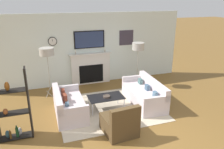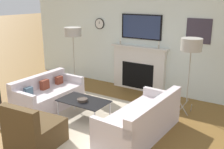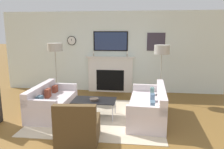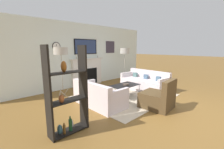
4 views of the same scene
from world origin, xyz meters
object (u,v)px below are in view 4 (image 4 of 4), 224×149
at_px(couch_left, 98,96).
at_px(floor_lamp_right, 125,51).
at_px(armchair, 158,98).
at_px(floor_lamp_left, 61,52).
at_px(coffee_table, 125,86).
at_px(decorative_bowl, 126,84).
at_px(shelf_unit, 67,95).
at_px(couch_right, 145,83).

height_order(couch_left, floor_lamp_right, floor_lamp_right).
bearing_deg(armchair, floor_lamp_left, 117.87).
bearing_deg(coffee_table, armchair, -91.96).
distance_m(couch_left, floor_lamp_left, 1.95).
bearing_deg(couch_left, decorative_bowl, -5.40).
bearing_deg(floor_lamp_right, shelf_unit, -152.96).
xyz_separation_m(couch_right, shelf_unit, (-3.77, -0.70, 0.50)).
relative_size(coffee_table, floor_lamp_left, 0.61).
distance_m(couch_right, armchair, 1.90).
distance_m(coffee_table, floor_lamp_right, 2.52).
bearing_deg(armchair, floor_lamp_right, 57.71).
bearing_deg(floor_lamp_left, shelf_unit, -114.25).
xyz_separation_m(couch_left, floor_lamp_left, (-0.40, 1.42, 1.28)).
bearing_deg(floor_lamp_right, couch_right, -105.56).
xyz_separation_m(coffee_table, decorative_bowl, (0.01, -0.04, 0.06)).
xyz_separation_m(coffee_table, shelf_unit, (-2.46, -0.64, 0.38)).
bearing_deg(couch_right, shelf_unit, -169.46).
xyz_separation_m(decorative_bowl, shelf_unit, (-2.47, -0.60, 0.32)).
xyz_separation_m(decorative_bowl, floor_lamp_right, (1.69, 1.53, 1.05)).
distance_m(floor_lamp_left, shelf_unit, 2.46).
distance_m(decorative_bowl, shelf_unit, 2.56).
relative_size(couch_right, coffee_table, 1.86).
relative_size(decorative_bowl, shelf_unit, 0.12).
bearing_deg(coffee_table, floor_lamp_right, 41.08).
height_order(couch_left, decorative_bowl, couch_left).
height_order(floor_lamp_right, shelf_unit, shelf_unit).
bearing_deg(floor_lamp_right, decorative_bowl, -137.99).
bearing_deg(coffee_table, floor_lamp_left, 135.41).
bearing_deg(couch_left, shelf_unit, -152.59).
height_order(armchair, floor_lamp_right, floor_lamp_right).
height_order(armchair, shelf_unit, shelf_unit).
bearing_deg(couch_right, decorative_bowl, -175.48).
height_order(floor_lamp_left, shelf_unit, shelf_unit).
height_order(decorative_bowl, floor_lamp_left, floor_lamp_left).
relative_size(couch_right, floor_lamp_right, 1.15).
bearing_deg(couch_right, floor_lamp_left, 153.11).
height_order(floor_lamp_left, floor_lamp_right, floor_lamp_left).
xyz_separation_m(couch_left, armchair, (1.06, -1.34, 0.00)).
xyz_separation_m(floor_lamp_left, floor_lamp_right, (3.21, 0.00, -0.04)).
bearing_deg(shelf_unit, couch_right, 10.54).
relative_size(armchair, floor_lamp_left, 0.52).
xyz_separation_m(couch_right, coffee_table, (-1.30, -0.06, 0.12)).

